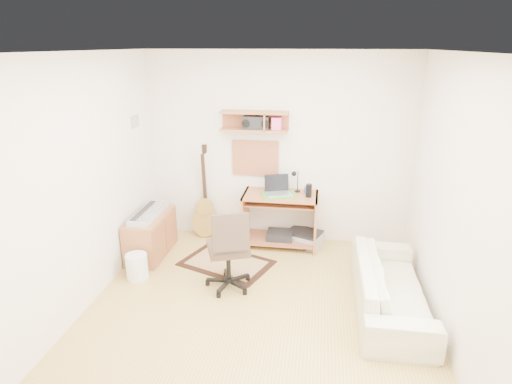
# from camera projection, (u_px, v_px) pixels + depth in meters

# --- Properties ---
(floor) EXTENTS (3.60, 4.00, 0.01)m
(floor) POSITION_uv_depth(u_px,v_px,m) (255.00, 318.00, 4.43)
(floor) COLOR tan
(floor) RESTS_ON ground
(ceiling) EXTENTS (3.60, 4.00, 0.01)m
(ceiling) POSITION_uv_depth(u_px,v_px,m) (255.00, 51.00, 3.58)
(ceiling) COLOR white
(ceiling) RESTS_ON ground
(back_wall) EXTENTS (3.60, 0.01, 2.60)m
(back_wall) POSITION_uv_depth(u_px,v_px,m) (277.00, 149.00, 5.88)
(back_wall) COLOR silver
(back_wall) RESTS_ON ground
(left_wall) EXTENTS (0.01, 4.00, 2.60)m
(left_wall) POSITION_uv_depth(u_px,v_px,m) (75.00, 189.00, 4.26)
(left_wall) COLOR silver
(left_wall) RESTS_ON ground
(right_wall) EXTENTS (0.01, 4.00, 2.60)m
(right_wall) POSITION_uv_depth(u_px,v_px,m) (460.00, 209.00, 3.75)
(right_wall) COLOR silver
(right_wall) RESTS_ON ground
(wall_shelf) EXTENTS (0.90, 0.25, 0.26)m
(wall_shelf) POSITION_uv_depth(u_px,v_px,m) (254.00, 121.00, 5.67)
(wall_shelf) COLOR #A9693B
(wall_shelf) RESTS_ON back_wall
(cork_board) EXTENTS (0.64, 0.03, 0.49)m
(cork_board) POSITION_uv_depth(u_px,v_px,m) (255.00, 158.00, 5.94)
(cork_board) COLOR tan
(cork_board) RESTS_ON back_wall
(wall_photo) EXTENTS (0.02, 0.20, 0.15)m
(wall_photo) POSITION_uv_depth(u_px,v_px,m) (135.00, 121.00, 5.52)
(wall_photo) COLOR #4C8CBF
(wall_photo) RESTS_ON left_wall
(desk) EXTENTS (1.00, 0.55, 0.75)m
(desk) POSITION_uv_depth(u_px,v_px,m) (280.00, 220.00, 5.90)
(desk) COLOR #A9693B
(desk) RESTS_ON floor
(laptop) EXTENTS (0.42, 0.42, 0.25)m
(laptop) POSITION_uv_depth(u_px,v_px,m) (278.00, 186.00, 5.73)
(laptop) COLOR silver
(laptop) RESTS_ON desk
(speaker) EXTENTS (0.08, 0.08, 0.18)m
(speaker) POSITION_uv_depth(u_px,v_px,m) (309.00, 191.00, 5.65)
(speaker) COLOR black
(speaker) RESTS_ON desk
(desk_lamp) EXTENTS (0.10, 0.10, 0.30)m
(desk_lamp) POSITION_uv_depth(u_px,v_px,m) (298.00, 181.00, 5.83)
(desk_lamp) COLOR black
(desk_lamp) RESTS_ON desk
(pencil_cup) EXTENTS (0.06, 0.06, 0.09)m
(pencil_cup) POSITION_uv_depth(u_px,v_px,m) (306.00, 190.00, 5.81)
(pencil_cup) COLOR #364DA2
(pencil_cup) RESTS_ON desk
(boombox) EXTENTS (0.34, 0.16, 0.17)m
(boombox) POSITION_uv_depth(u_px,v_px,m) (256.00, 123.00, 5.66)
(boombox) COLOR black
(boombox) RESTS_ON wall_shelf
(rug) EXTENTS (1.28, 1.08, 0.01)m
(rug) POSITION_uv_depth(u_px,v_px,m) (226.00, 263.00, 5.51)
(rug) COLOR #C5B984
(rug) RESTS_ON floor
(task_chair) EXTENTS (0.65, 0.65, 0.99)m
(task_chair) POSITION_uv_depth(u_px,v_px,m) (228.00, 248.00, 4.83)
(task_chair) COLOR #3D2E24
(task_chair) RESTS_ON floor
(cabinet) EXTENTS (0.40, 0.90, 0.55)m
(cabinet) POSITION_uv_depth(u_px,v_px,m) (151.00, 235.00, 5.68)
(cabinet) COLOR #A9693B
(cabinet) RESTS_ON floor
(music_keyboard) EXTENTS (0.25, 0.80, 0.07)m
(music_keyboard) POSITION_uv_depth(u_px,v_px,m) (149.00, 213.00, 5.58)
(music_keyboard) COLOR #B2B5BA
(music_keyboard) RESTS_ON cabinet
(guitar) EXTENTS (0.39, 0.27, 1.35)m
(guitar) POSITION_uv_depth(u_px,v_px,m) (203.00, 192.00, 6.09)
(guitar) COLOR #A87F33
(guitar) RESTS_ON floor
(waste_basket) EXTENTS (0.33, 0.33, 0.31)m
(waste_basket) POSITION_uv_depth(u_px,v_px,m) (137.00, 266.00, 5.13)
(waste_basket) COLOR white
(waste_basket) RESTS_ON floor
(printer) EXTENTS (0.58, 0.52, 0.18)m
(printer) POSITION_uv_depth(u_px,v_px,m) (304.00, 238.00, 6.03)
(printer) COLOR #A5A8AA
(printer) RESTS_ON floor
(sofa) EXTENTS (0.51, 1.76, 0.69)m
(sofa) POSITION_uv_depth(u_px,v_px,m) (392.00, 279.00, 4.48)
(sofa) COLOR beige
(sofa) RESTS_ON floor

